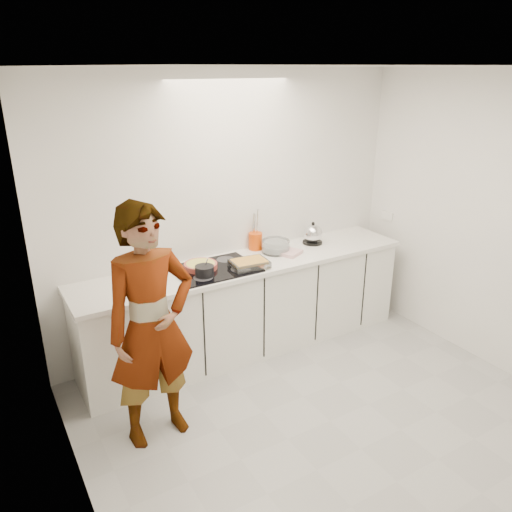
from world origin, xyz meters
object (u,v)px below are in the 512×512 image
tart_dish (201,265)px  utensil_crock (255,241)px  baking_dish (249,263)px  mixing_bowl (276,247)px  saucepan (205,271)px  hob (215,269)px  kettle (313,234)px  cook (152,327)px

tart_dish → utensil_crock: size_ratio=2.03×
baking_dish → mixing_bowl: bearing=27.7°
tart_dish → saucepan: saucepan is taller
hob → utensil_crock: size_ratio=4.31×
tart_dish → kettle: bearing=2.9°
mixing_bowl → baking_dish: bearing=-152.3°
mixing_bowl → kettle: (0.47, 0.03, 0.04)m
saucepan → mixing_bowl: 0.88m
hob → kettle: size_ratio=3.16×
tart_dish → mixing_bowl: (0.81, 0.03, 0.02)m
tart_dish → baking_dish: (0.39, -0.19, 0.01)m
utensil_crock → cook: (-1.41, -0.96, -0.09)m
saucepan → baking_dish: (0.43, -0.02, -0.01)m
hob → utensil_crock: (0.58, 0.27, 0.08)m
tart_dish → saucepan: size_ratio=1.91×
mixing_bowl → kettle: kettle is taller
cook → mixing_bowl: bearing=21.8°
baking_dish → utensil_crock: 0.51m
kettle → utensil_crock: kettle is taller
kettle → baking_dish: bearing=-164.0°
saucepan → utensil_crock: 0.83m
saucepan → kettle: 1.34m
kettle → utensil_crock: (-0.59, 0.15, -0.01)m
saucepan → cook: cook is taller
saucepan → baking_dish: size_ratio=0.52×
utensil_crock → tart_dish: bearing=-163.0°
hob → kettle: 1.18m
mixing_bowl → tart_dish: bearing=-177.7°
kettle → utensil_crock: bearing=165.9°
saucepan → mixing_bowl: bearing=13.5°
saucepan → baking_dish: bearing=-2.5°
saucepan → mixing_bowl: size_ratio=0.56×
mixing_bowl → utensil_crock: (-0.12, 0.18, 0.03)m
baking_dish → kettle: kettle is taller
baking_dish → tart_dish: bearing=153.7°
hob → baking_dish: baking_dish is taller
mixing_bowl → cook: size_ratio=0.18×
utensil_crock → cook: size_ratio=0.09×
baking_dish → kettle: bearing=16.0°
cook → tart_dish: bearing=40.8°
hob → saucepan: saucepan is taller
hob → mixing_bowl: bearing=7.6°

